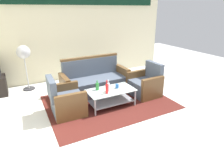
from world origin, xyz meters
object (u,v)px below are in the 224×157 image
Objects in this scene: bottle_red at (107,88)px; pedestal_fan at (24,55)px; couch at (95,82)px; cup at (117,86)px; armchair_right at (145,85)px; coffee_table at (111,95)px; bottle_clear at (108,87)px; bottle_green at (97,86)px; armchair_left at (66,101)px.

pedestal_fan is (-1.47, 2.11, 0.48)m from bottle_red.
bottle_red is at bearing 81.32° from couch.
couch is at bearing 103.85° from cup.
pedestal_fan is (-2.73, 1.84, 0.73)m from armchair_right.
coffee_table is at bearing -169.78° from cup.
bottle_red reaches higher than bottle_clear.
couch is at bearing -33.89° from pedestal_fan.
coffee_table is 3.53× the size of bottle_red.
couch is 1.43× the size of pedestal_fan.
bottle_green reaches higher than coffee_table.
couch is 0.96m from bottle_clear.
armchair_left reaches higher than bottle_clear.
armchair_left is 1.03m from coffee_table.
bottle_clear reaches higher than bottle_green.
armchair_right is at bearing 11.93° from bottle_red.
armchair_right is at bearing 91.09° from armchair_left.
pedestal_fan is at bearing -35.06° from couch.
bottle_green is at bearing -53.26° from pedestal_fan.
pedestal_fan is (-1.82, 1.94, 0.55)m from cup.
bottle_red is 0.12m from bottle_clear.
pedestal_fan is at bearing 129.71° from coffee_table.
cup is (0.18, 0.03, 0.19)m from coffee_table.
couch is 18.14× the size of cup.
pedestal_fan is at bearing 124.97° from bottle_red.
bottle_red is at bearing 100.04° from armchair_right.
armchair_left is at bearing -71.35° from pedestal_fan.
pedestal_fan is (-1.36, 1.83, 0.52)m from bottle_green.
bottle_green reaches higher than cup.
couch is at bearing 82.49° from bottle_red.
pedestal_fan reaches higher than couch.
pedestal_fan is at bearing 127.60° from bottle_clear.
armchair_left is 1.22m from cup.
bottle_red is (-0.14, -1.03, 0.21)m from couch.
armchair_left is at bearing 168.59° from bottle_clear.
armchair_left is 2.73× the size of bottle_red.
bottle_green is 0.47m from cup.
bottle_green is at bearing 70.59° from couch.
bottle_green is at bearing 151.63° from coffee_table.
bottle_green is 2.30× the size of cup.
bottle_green is at bearing 134.87° from bottle_clear.
bottle_green is 0.82× the size of bottle_clear.
bottle_green is 0.74× the size of bottle_red.
armchair_right is 8.50× the size of cup.
couch is at bearing 86.67° from bottle_clear.
bottle_clear reaches higher than coffee_table.
bottle_clear reaches higher than cup.
bottle_clear is at bearing 79.97° from armchair_left.
armchair_left and armchair_right have the same top height.
bottle_red is (-0.17, -0.13, 0.26)m from coffee_table.
couch reaches higher than coffee_table.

